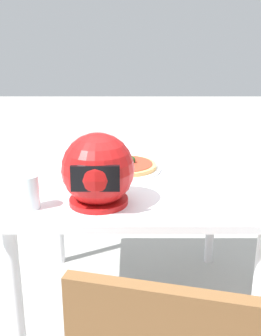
{
  "coord_description": "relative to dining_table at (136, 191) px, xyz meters",
  "views": [
    {
      "loc": [
        0.02,
        1.74,
        1.31
      ],
      "look_at": [
        0.02,
        -0.03,
        0.73
      ],
      "focal_mm": 44.75,
      "sensor_mm": 36.0,
      "label": 1
    }
  ],
  "objects": [
    {
      "name": "motorcycle_helmet",
      "position": [
        0.14,
        0.32,
        0.2
      ],
      "size": [
        0.26,
        0.26,
        0.26
      ],
      "color": "#B21414",
      "rests_on": "dining_table"
    },
    {
      "name": "pizza",
      "position": [
        0.05,
        -0.06,
        0.1
      ],
      "size": [
        0.28,
        0.28,
        0.06
      ],
      "color": "tan",
      "rests_on": "pizza_plate"
    },
    {
      "name": "pizza_plate",
      "position": [
        0.05,
        -0.06,
        0.08
      ],
      "size": [
        0.32,
        0.32,
        0.01
      ],
      "primitive_type": "cylinder",
      "color": "white",
      "rests_on": "dining_table"
    },
    {
      "name": "drinking_glass",
      "position": [
        0.38,
        0.37,
        0.14
      ],
      "size": [
        0.07,
        0.07,
        0.12
      ],
      "primitive_type": "cylinder",
      "color": "silver",
      "rests_on": "dining_table"
    },
    {
      "name": "ground_plane",
      "position": [
        0.0,
        0.0,
        -0.63
      ],
      "size": [
        14.0,
        14.0,
        0.0
      ],
      "primitive_type": "plane",
      "color": "#9E9E99"
    },
    {
      "name": "dining_table",
      "position": [
        0.0,
        0.0,
        0.0
      ],
      "size": [
        1.0,
        1.03,
        0.71
      ],
      "color": "white",
      "rests_on": "ground"
    }
  ]
}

